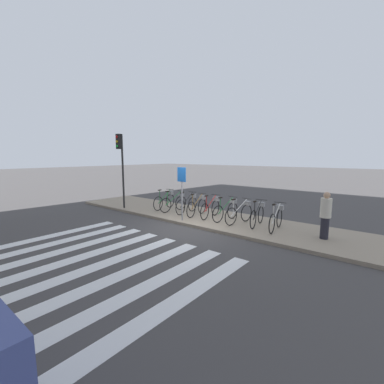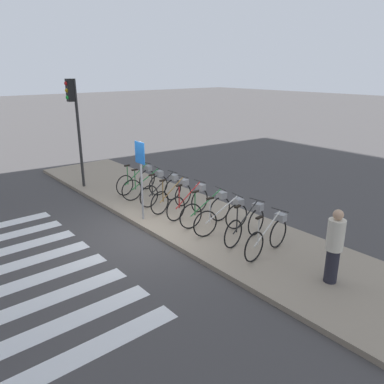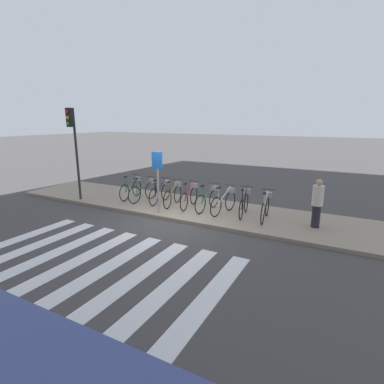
{
  "view_description": "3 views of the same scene",
  "coord_description": "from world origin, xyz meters",
  "px_view_note": "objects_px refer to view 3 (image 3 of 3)",
  "views": [
    {
      "loc": [
        6.34,
        -7.71,
        2.84
      ],
      "look_at": [
        -0.64,
        0.89,
        1.27
      ],
      "focal_mm": 24.0,
      "sensor_mm": 36.0,
      "label": 1
    },
    {
      "loc": [
        7.9,
        -5.03,
        4.25
      ],
      "look_at": [
        1.09,
        0.64,
        1.32
      ],
      "focal_mm": 35.0,
      "sensor_mm": 36.0,
      "label": 2
    },
    {
      "loc": [
        5.36,
        -8.44,
        3.46
      ],
      "look_at": [
        0.41,
        0.84,
        0.92
      ],
      "focal_mm": 28.0,
      "sensor_mm": 36.0,
      "label": 3
    }
  ],
  "objects_px": {
    "parked_bicycle_7": "(244,203)",
    "sign_post": "(157,172)",
    "pedestrian": "(317,202)",
    "parked_bicycle_0": "(132,188)",
    "parked_bicycle_5": "(209,198)",
    "parked_bicycle_3": "(174,194)",
    "parked_bicycle_6": "(225,201)",
    "parked_bicycle_4": "(190,196)",
    "traffic_light": "(73,135)",
    "parked_bicycle_8": "(266,207)",
    "parked_bicycle_2": "(161,192)",
    "parked_bicycle_1": "(144,190)"
  },
  "relations": [
    {
      "from": "parked_bicycle_0",
      "to": "parked_bicycle_8",
      "type": "height_order",
      "value": "same"
    },
    {
      "from": "parked_bicycle_4",
      "to": "parked_bicycle_8",
      "type": "xyz_separation_m",
      "value": [
        3.0,
        -0.1,
        0.0
      ]
    },
    {
      "from": "parked_bicycle_7",
      "to": "parked_bicycle_8",
      "type": "relative_size",
      "value": 1.0
    },
    {
      "from": "parked_bicycle_2",
      "to": "parked_bicycle_8",
      "type": "height_order",
      "value": "same"
    },
    {
      "from": "parked_bicycle_5",
      "to": "parked_bicycle_1",
      "type": "bearing_deg",
      "value": -179.35
    },
    {
      "from": "parked_bicycle_0",
      "to": "parked_bicycle_8",
      "type": "xyz_separation_m",
      "value": [
        5.91,
        -0.14,
        0.0
      ]
    },
    {
      "from": "parked_bicycle_5",
      "to": "pedestrian",
      "type": "height_order",
      "value": "pedestrian"
    },
    {
      "from": "parked_bicycle_6",
      "to": "sign_post",
      "type": "xyz_separation_m",
      "value": [
        -2.14,
        -1.16,
        1.08
      ]
    },
    {
      "from": "parked_bicycle_3",
      "to": "parked_bicycle_4",
      "type": "bearing_deg",
      "value": 4.92
    },
    {
      "from": "parked_bicycle_3",
      "to": "pedestrian",
      "type": "distance_m",
      "value": 5.34
    },
    {
      "from": "parked_bicycle_5",
      "to": "parked_bicycle_6",
      "type": "height_order",
      "value": "same"
    },
    {
      "from": "pedestrian",
      "to": "sign_post",
      "type": "xyz_separation_m",
      "value": [
        -5.27,
        -1.12,
        0.72
      ]
    },
    {
      "from": "traffic_light",
      "to": "parked_bicycle_1",
      "type": "bearing_deg",
      "value": 25.25
    },
    {
      "from": "parked_bicycle_2",
      "to": "parked_bicycle_3",
      "type": "bearing_deg",
      "value": -7.65
    },
    {
      "from": "parked_bicycle_4",
      "to": "pedestrian",
      "type": "xyz_separation_m",
      "value": [
        4.62,
        -0.12,
        0.36
      ]
    },
    {
      "from": "parked_bicycle_3",
      "to": "parked_bicycle_6",
      "type": "relative_size",
      "value": 1.01
    },
    {
      "from": "parked_bicycle_1",
      "to": "parked_bicycle_8",
      "type": "height_order",
      "value": "same"
    },
    {
      "from": "parked_bicycle_4",
      "to": "parked_bicycle_5",
      "type": "xyz_separation_m",
      "value": [
        0.82,
        -0.03,
        0.0
      ]
    },
    {
      "from": "parked_bicycle_2",
      "to": "parked_bicycle_5",
      "type": "distance_m",
      "value": 2.21
    },
    {
      "from": "pedestrian",
      "to": "traffic_light",
      "type": "distance_m",
      "value": 9.64
    },
    {
      "from": "parked_bicycle_2",
      "to": "pedestrian",
      "type": "distance_m",
      "value": 6.02
    },
    {
      "from": "parked_bicycle_6",
      "to": "sign_post",
      "type": "bearing_deg",
      "value": -151.47
    },
    {
      "from": "parked_bicycle_6",
      "to": "parked_bicycle_1",
      "type": "bearing_deg",
      "value": 179.77
    },
    {
      "from": "parked_bicycle_2",
      "to": "parked_bicycle_5",
      "type": "xyz_separation_m",
      "value": [
        2.21,
        -0.05,
        0.0
      ]
    },
    {
      "from": "parked_bicycle_3",
      "to": "pedestrian",
      "type": "bearing_deg",
      "value": -0.61
    },
    {
      "from": "parked_bicycle_8",
      "to": "pedestrian",
      "type": "bearing_deg",
      "value": -0.54
    },
    {
      "from": "parked_bicycle_6",
      "to": "traffic_light",
      "type": "distance_m",
      "value": 6.75
    },
    {
      "from": "parked_bicycle_2",
      "to": "traffic_light",
      "type": "bearing_deg",
      "value": -158.72
    },
    {
      "from": "parked_bicycle_4",
      "to": "traffic_light",
      "type": "xyz_separation_m",
      "value": [
        -4.76,
        -1.28,
        2.27
      ]
    },
    {
      "from": "parked_bicycle_6",
      "to": "pedestrian",
      "type": "distance_m",
      "value": 3.15
    },
    {
      "from": "parked_bicycle_0",
      "to": "parked_bicycle_5",
      "type": "xyz_separation_m",
      "value": [
        3.73,
        -0.06,
        0.0
      ]
    },
    {
      "from": "parked_bicycle_5",
      "to": "pedestrian",
      "type": "xyz_separation_m",
      "value": [
        3.8,
        -0.09,
        0.36
      ]
    },
    {
      "from": "parked_bicycle_0",
      "to": "parked_bicycle_4",
      "type": "relative_size",
      "value": 1.0
    },
    {
      "from": "parked_bicycle_1",
      "to": "parked_bicycle_5",
      "type": "xyz_separation_m",
      "value": [
        2.98,
        0.03,
        0.0
      ]
    },
    {
      "from": "parked_bicycle_0",
      "to": "parked_bicycle_7",
      "type": "xyz_separation_m",
      "value": [
        5.11,
        -0.01,
        0.0
      ]
    },
    {
      "from": "parked_bicycle_6",
      "to": "parked_bicycle_7",
      "type": "relative_size",
      "value": 1.0
    },
    {
      "from": "parked_bicycle_0",
      "to": "parked_bicycle_8",
      "type": "distance_m",
      "value": 5.91
    },
    {
      "from": "parked_bicycle_4",
      "to": "parked_bicycle_6",
      "type": "xyz_separation_m",
      "value": [
        1.49,
        -0.07,
        0.0
      ]
    },
    {
      "from": "parked_bicycle_2",
      "to": "sign_post",
      "type": "relative_size",
      "value": 0.76
    },
    {
      "from": "parked_bicycle_7",
      "to": "sign_post",
      "type": "xyz_separation_m",
      "value": [
        -2.85,
        -1.27,
        1.08
      ]
    },
    {
      "from": "parked_bicycle_4",
      "to": "parked_bicycle_5",
      "type": "relative_size",
      "value": 1.0
    },
    {
      "from": "parked_bicycle_1",
      "to": "parked_bicycle_4",
      "type": "bearing_deg",
      "value": 1.56
    },
    {
      "from": "pedestrian",
      "to": "parked_bicycle_0",
      "type": "bearing_deg",
      "value": 178.8
    },
    {
      "from": "parked_bicycle_7",
      "to": "sign_post",
      "type": "distance_m",
      "value": 3.3
    },
    {
      "from": "parked_bicycle_8",
      "to": "sign_post",
      "type": "xyz_separation_m",
      "value": [
        -3.65,
        -1.13,
        1.08
      ]
    },
    {
      "from": "parked_bicycle_6",
      "to": "parked_bicycle_8",
      "type": "distance_m",
      "value": 1.51
    },
    {
      "from": "traffic_light",
      "to": "sign_post",
      "type": "xyz_separation_m",
      "value": [
        4.11,
        0.05,
        -1.19
      ]
    },
    {
      "from": "parked_bicycle_1",
      "to": "parked_bicycle_6",
      "type": "xyz_separation_m",
      "value": [
        3.65,
        -0.01,
        0.0
      ]
    },
    {
      "from": "parked_bicycle_7",
      "to": "parked_bicycle_8",
      "type": "bearing_deg",
      "value": -9.63
    },
    {
      "from": "parked_bicycle_4",
      "to": "parked_bicycle_5",
      "type": "height_order",
      "value": "same"
    }
  ]
}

